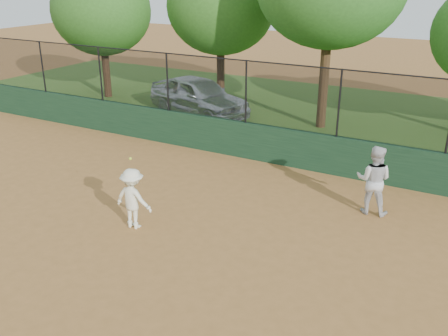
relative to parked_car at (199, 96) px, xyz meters
The scene contains 9 objects.
ground 10.72m from the parked_car, 64.89° to the right, with size 80.00×80.00×0.00m, color #A56C35.
back_wall 5.84m from the parked_car, 39.05° to the right, with size 26.00×0.20×1.20m, color #1C3E23.
grass_strip 5.16m from the parked_car, 27.11° to the left, with size 36.00×12.00×0.01m, color #335A1C.
parked_car is the anchor object (origin of this frame).
player_second 10.36m from the parked_car, 33.48° to the right, with size 0.87×0.68×1.79m, color silver.
player_main 10.01m from the parked_car, 67.43° to the right, with size 0.98×0.66×1.96m.
fence_assembly 5.99m from the parked_car, 39.22° to the right, with size 26.00×0.06×2.00m.
tree_0 6.50m from the parked_car, behind, with size 4.72×4.29×6.07m.
tree_1 4.17m from the parked_car, 95.74° to the left, with size 4.84×4.40×6.38m.
Camera 1 is at (6.35, -7.88, 5.81)m, focal length 40.00 mm.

